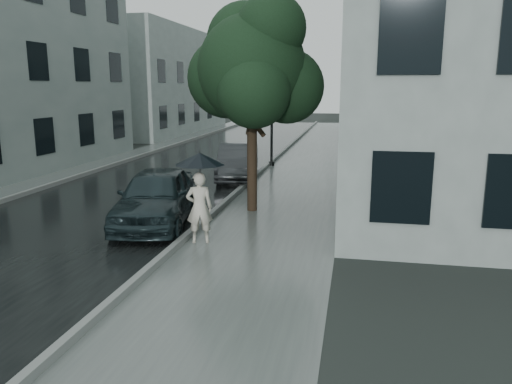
% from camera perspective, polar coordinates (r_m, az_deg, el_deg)
% --- Properties ---
extents(ground, '(120.00, 120.00, 0.00)m').
position_cam_1_polar(ground, '(9.88, -3.28, -9.59)').
color(ground, black).
rests_on(ground, ground).
extents(sidewalk, '(3.50, 60.00, 0.01)m').
position_cam_1_polar(sidewalk, '(21.30, 5.49, 2.15)').
color(sidewalk, slate).
rests_on(sidewalk, ground).
extents(kerb_near, '(0.15, 60.00, 0.15)m').
position_cam_1_polar(kerb_near, '(21.54, 0.66, 2.51)').
color(kerb_near, slate).
rests_on(kerb_near, ground).
extents(asphalt_road, '(6.85, 60.00, 0.00)m').
position_cam_1_polar(asphalt_road, '(22.46, -8.16, 2.59)').
color(asphalt_road, black).
rests_on(asphalt_road, ground).
extents(kerb_far, '(0.15, 60.00, 0.15)m').
position_cam_1_polar(kerb_far, '(23.83, -16.14, 2.96)').
color(kerb_far, slate).
rests_on(kerb_far, ground).
extents(sidewalk_far, '(1.70, 60.00, 0.01)m').
position_cam_1_polar(sidewalk_far, '(24.28, -18.08, 2.83)').
color(sidewalk_far, '#4C5451').
rests_on(sidewalk_far, ground).
extents(building_near, '(7.02, 36.00, 9.00)m').
position_cam_1_polar(building_near, '(28.57, 18.07, 13.19)').
color(building_near, '#94A29E').
rests_on(building_near, ground).
extents(building_far_b, '(7.02, 18.00, 8.00)m').
position_cam_1_polar(building_far_b, '(42.09, -11.48, 12.29)').
color(building_far_b, '#94A29E').
rests_on(building_far_b, ground).
extents(pedestrian, '(0.71, 0.57, 1.69)m').
position_cam_1_polar(pedestrian, '(11.73, -6.49, -1.79)').
color(pedestrian, beige).
rests_on(pedestrian, sidewalk).
extents(umbrella, '(1.39, 1.39, 1.25)m').
position_cam_1_polar(umbrella, '(11.54, -6.44, 3.80)').
color(umbrella, black).
rests_on(umbrella, ground).
extents(street_tree, '(4.04, 3.67, 6.12)m').
position_cam_1_polar(street_tree, '(14.58, -0.37, 14.02)').
color(street_tree, '#332619').
rests_on(street_tree, ground).
extents(lamp_post, '(0.85, 0.32, 4.73)m').
position_cam_1_polar(lamp_post, '(23.03, 1.42, 9.75)').
color(lamp_post, black).
rests_on(lamp_post, ground).
extents(car_near, '(2.49, 4.64, 1.50)m').
position_cam_1_polar(car_near, '(13.54, -11.29, -0.49)').
color(car_near, black).
rests_on(car_near, ground).
extents(car_far, '(2.11, 4.36, 1.38)m').
position_cam_1_polar(car_far, '(19.84, -2.07, 3.49)').
color(car_far, '#26292B').
rests_on(car_far, ground).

